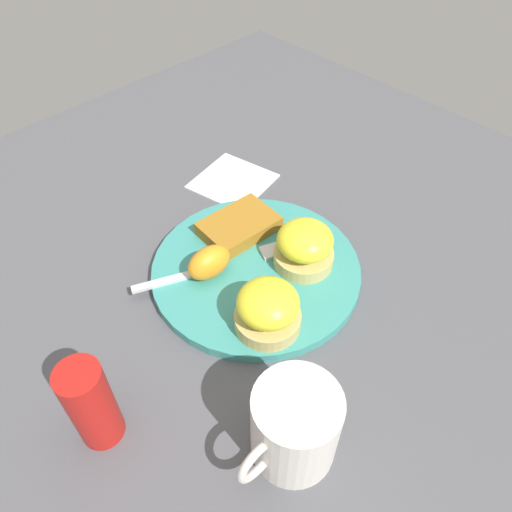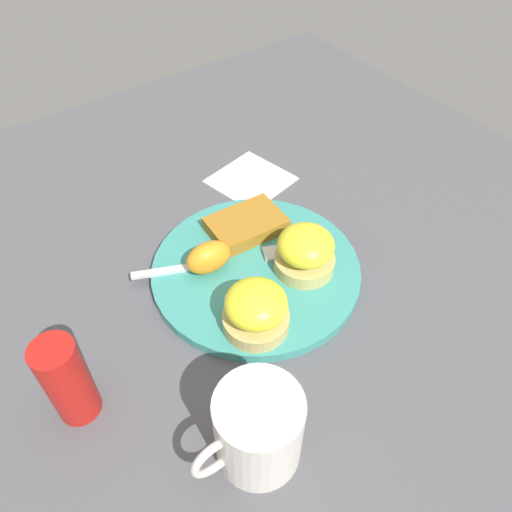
{
  "view_description": "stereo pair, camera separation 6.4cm",
  "coord_description": "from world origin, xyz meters",
  "px_view_note": "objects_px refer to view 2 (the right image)",
  "views": [
    {
      "loc": [
        0.31,
        0.31,
        0.5
      ],
      "look_at": [
        0.0,
        0.0,
        0.03
      ],
      "focal_mm": 35.0,
      "sensor_mm": 36.0,
      "label": 1
    },
    {
      "loc": [
        0.26,
        0.36,
        0.5
      ],
      "look_at": [
        0.0,
        0.0,
        0.03
      ],
      "focal_mm": 35.0,
      "sensor_mm": 36.0,
      "label": 2
    }
  ],
  "objects_px": {
    "sandwich_benedict_left": "(256,310)",
    "orange_wedge": "(209,257)",
    "hashbrown_patty": "(246,225)",
    "cup": "(257,430)",
    "fork": "(228,262)",
    "sandwich_benedict_right": "(305,251)",
    "condiment_bottle": "(67,381)"
  },
  "relations": [
    {
      "from": "orange_wedge",
      "to": "cup",
      "type": "xyz_separation_m",
      "value": [
        0.09,
        0.22,
        0.01
      ]
    },
    {
      "from": "sandwich_benedict_left",
      "to": "fork",
      "type": "bearing_deg",
      "value": -105.94
    },
    {
      "from": "fork",
      "to": "cup",
      "type": "height_order",
      "value": "cup"
    },
    {
      "from": "orange_wedge",
      "to": "cup",
      "type": "bearing_deg",
      "value": 69.01
    },
    {
      "from": "orange_wedge",
      "to": "cup",
      "type": "relative_size",
      "value": 0.52
    },
    {
      "from": "fork",
      "to": "cup",
      "type": "xyz_separation_m",
      "value": [
        0.11,
        0.22,
        0.03
      ]
    },
    {
      "from": "fork",
      "to": "condiment_bottle",
      "type": "relative_size",
      "value": 1.87
    },
    {
      "from": "fork",
      "to": "orange_wedge",
      "type": "bearing_deg",
      "value": -12.1
    },
    {
      "from": "sandwich_benedict_right",
      "to": "cup",
      "type": "bearing_deg",
      "value": 39.56
    },
    {
      "from": "hashbrown_patty",
      "to": "condiment_bottle",
      "type": "bearing_deg",
      "value": 20.48
    },
    {
      "from": "sandwich_benedict_right",
      "to": "hashbrown_patty",
      "type": "relative_size",
      "value": 0.77
    },
    {
      "from": "sandwich_benedict_right",
      "to": "condiment_bottle",
      "type": "relative_size",
      "value": 0.7
    },
    {
      "from": "hashbrown_patty",
      "to": "orange_wedge",
      "type": "distance_m",
      "value": 0.09
    },
    {
      "from": "sandwich_benedict_right",
      "to": "hashbrown_patty",
      "type": "distance_m",
      "value": 0.11
    },
    {
      "from": "hashbrown_patty",
      "to": "orange_wedge",
      "type": "relative_size",
      "value": 1.7
    },
    {
      "from": "fork",
      "to": "sandwich_benedict_left",
      "type": "bearing_deg",
      "value": 74.06
    },
    {
      "from": "sandwich_benedict_left",
      "to": "orange_wedge",
      "type": "relative_size",
      "value": 1.31
    },
    {
      "from": "sandwich_benedict_left",
      "to": "cup",
      "type": "relative_size",
      "value": 0.68
    },
    {
      "from": "orange_wedge",
      "to": "fork",
      "type": "distance_m",
      "value": 0.03
    },
    {
      "from": "sandwich_benedict_right",
      "to": "hashbrown_patty",
      "type": "height_order",
      "value": "sandwich_benedict_right"
    },
    {
      "from": "hashbrown_patty",
      "to": "orange_wedge",
      "type": "height_order",
      "value": "orange_wedge"
    },
    {
      "from": "fork",
      "to": "cup",
      "type": "relative_size",
      "value": 1.82
    },
    {
      "from": "sandwich_benedict_left",
      "to": "orange_wedge",
      "type": "xyz_separation_m",
      "value": [
        -0.0,
        -0.11,
        -0.01
      ]
    },
    {
      "from": "condiment_bottle",
      "to": "sandwich_benedict_right",
      "type": "bearing_deg",
      "value": -178.68
    },
    {
      "from": "orange_wedge",
      "to": "condiment_bottle",
      "type": "distance_m",
      "value": 0.23
    },
    {
      "from": "hashbrown_patty",
      "to": "fork",
      "type": "relative_size",
      "value": 0.49
    },
    {
      "from": "sandwich_benedict_right",
      "to": "cup",
      "type": "xyz_separation_m",
      "value": [
        0.19,
        0.15,
        0.0
      ]
    },
    {
      "from": "sandwich_benedict_left",
      "to": "cup",
      "type": "distance_m",
      "value": 0.14
    },
    {
      "from": "sandwich_benedict_left",
      "to": "cup",
      "type": "xyz_separation_m",
      "value": [
        0.08,
        0.12,
        0.0
      ]
    },
    {
      "from": "hashbrown_patty",
      "to": "cup",
      "type": "height_order",
      "value": "cup"
    },
    {
      "from": "sandwich_benedict_left",
      "to": "condiment_bottle",
      "type": "relative_size",
      "value": 0.7
    },
    {
      "from": "sandwich_benedict_right",
      "to": "cup",
      "type": "height_order",
      "value": "cup"
    }
  ]
}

